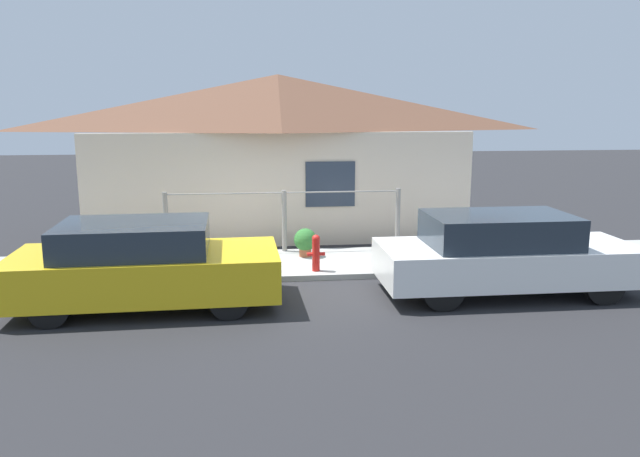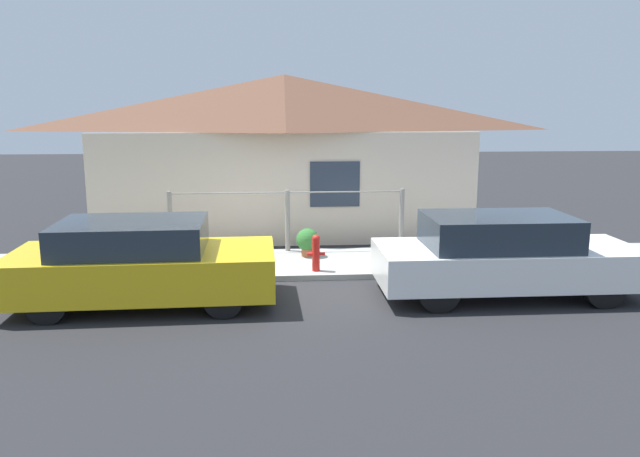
{
  "view_description": "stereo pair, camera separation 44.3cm",
  "coord_description": "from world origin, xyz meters",
  "px_view_note": "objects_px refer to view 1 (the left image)",
  "views": [
    {
      "loc": [
        -0.72,
        -10.72,
        3.12
      ],
      "look_at": [
        0.55,
        0.3,
        0.9
      ],
      "focal_mm": 35.0,
      "sensor_mm": 36.0,
      "label": 1
    },
    {
      "loc": [
        -0.28,
        -10.76,
        3.12
      ],
      "look_at": [
        0.55,
        0.3,
        0.9
      ],
      "focal_mm": 35.0,
      "sensor_mm": 36.0,
      "label": 2
    }
  ],
  "objects_px": {
    "car_right": "(504,254)",
    "potted_plant_near_hydrant": "(305,241)",
    "car_left": "(144,265)",
    "fire_hydrant": "(316,252)"
  },
  "relations": [
    {
      "from": "car_right",
      "to": "car_left",
      "type": "bearing_deg",
      "value": 179.8
    },
    {
      "from": "car_left",
      "to": "potted_plant_near_hydrant",
      "type": "height_order",
      "value": "car_left"
    },
    {
      "from": "car_right",
      "to": "potted_plant_near_hydrant",
      "type": "distance_m",
      "value": 4.01
    },
    {
      "from": "car_left",
      "to": "potted_plant_near_hydrant",
      "type": "xyz_separation_m",
      "value": [
        2.75,
        2.55,
        -0.25
      ]
    },
    {
      "from": "car_right",
      "to": "fire_hydrant",
      "type": "xyz_separation_m",
      "value": [
        -2.99,
        1.42,
        -0.22
      ]
    },
    {
      "from": "fire_hydrant",
      "to": "potted_plant_near_hydrant",
      "type": "height_order",
      "value": "fire_hydrant"
    },
    {
      "from": "fire_hydrant",
      "to": "potted_plant_near_hydrant",
      "type": "xyz_separation_m",
      "value": [
        -0.09,
        1.13,
        -0.04
      ]
    },
    {
      "from": "car_right",
      "to": "fire_hydrant",
      "type": "relative_size",
      "value": 6.24
    },
    {
      "from": "car_right",
      "to": "potted_plant_near_hydrant",
      "type": "height_order",
      "value": "car_right"
    },
    {
      "from": "car_left",
      "to": "potted_plant_near_hydrant",
      "type": "bearing_deg",
      "value": 41.38
    }
  ]
}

